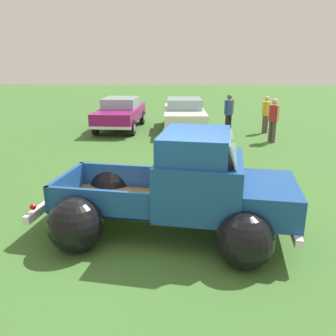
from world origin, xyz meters
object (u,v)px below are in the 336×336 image
object	(u,v)px
show_car_1	(184,113)
spectator_2	(273,118)
spectator_0	(266,112)
vintage_pickup_truck	(186,194)
show_car_0	(120,112)
spectator_1	(229,111)

from	to	relation	value
show_car_1	spectator_2	distance (m)	4.13
spectator_0	vintage_pickup_truck	bearing A→B (deg)	117.47
spectator_0	spectator_2	world-z (taller)	spectator_2
show_car_0	spectator_2	size ratio (longest dim) A/B	2.60
show_car_1	spectator_0	distance (m)	3.60
vintage_pickup_truck	show_car_0	size ratio (longest dim) A/B	1.10
vintage_pickup_truck	spectator_1	bearing A→B (deg)	86.21
spectator_1	spectator_2	size ratio (longest dim) A/B	1.00
show_car_1	spectator_2	size ratio (longest dim) A/B	2.58
vintage_pickup_truck	spectator_2	size ratio (longest dim) A/B	2.85
vintage_pickup_truck	spectator_1	distance (m)	9.38
vintage_pickup_truck	spectator_1	world-z (taller)	vintage_pickup_truck
show_car_0	spectator_2	xyz separation A→B (m)	(6.38, -2.47, 0.19)
spectator_1	spectator_2	xyz separation A→B (m)	(1.51, -1.60, -0.01)
spectator_1	spectator_2	bearing A→B (deg)	-175.11
spectator_0	spectator_1	distance (m)	1.64
spectator_0	show_car_0	bearing A→B (deg)	42.09
spectator_1	spectator_2	world-z (taller)	spectator_1
spectator_0	spectator_1	size ratio (longest dim) A/B	0.95
show_car_0	spectator_2	distance (m)	6.85
spectator_1	show_car_0	bearing A→B (deg)	41.49
show_car_0	spectator_1	distance (m)	4.96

